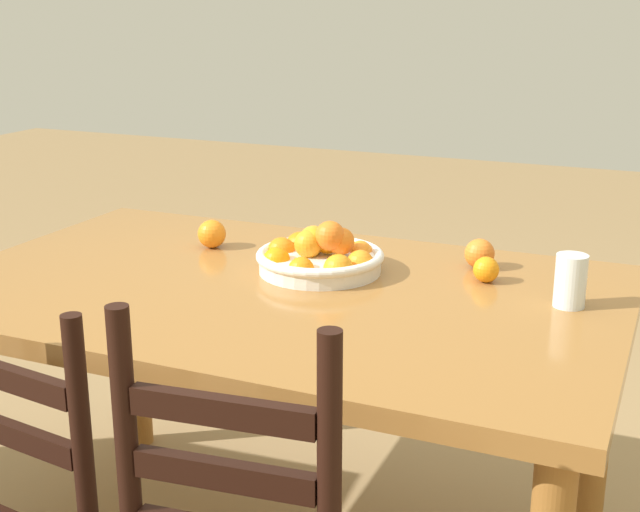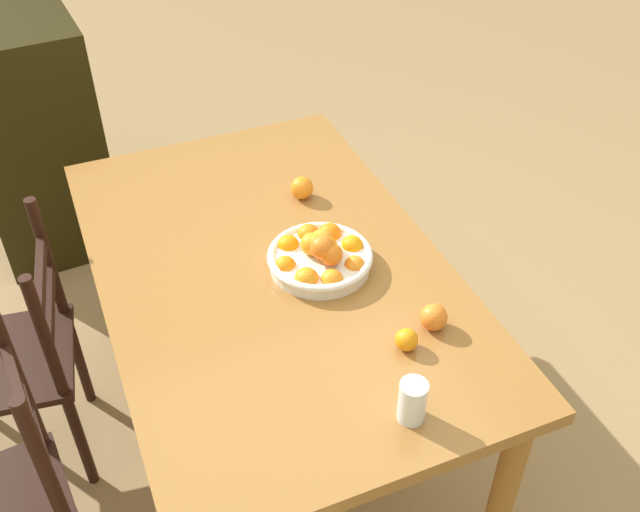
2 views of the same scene
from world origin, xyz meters
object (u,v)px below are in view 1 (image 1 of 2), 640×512
dining_table (276,321)px  orange_loose_1 (212,234)px  orange_loose_2 (480,254)px  orange_loose_0 (486,270)px  drinking_glass (571,281)px  fruit_bowl (320,256)px

dining_table → orange_loose_1: size_ratio=20.94×
orange_loose_2 → dining_table: bearing=38.2°
orange_loose_2 → orange_loose_0: bearing=111.4°
orange_loose_2 → drinking_glass: 0.31m
fruit_bowl → orange_loose_2: bearing=-152.4°
dining_table → drinking_glass: 0.68m
orange_loose_0 → orange_loose_1: (0.74, 0.00, 0.01)m
fruit_bowl → orange_loose_1: fruit_bowl is taller
dining_table → drinking_glass: size_ratio=13.60×
dining_table → orange_loose_2: (-0.40, -0.32, 0.13)m
fruit_bowl → orange_loose_1: bearing=-12.9°
orange_loose_0 → orange_loose_2: orange_loose_2 is taller
orange_loose_0 → orange_loose_1: size_ratio=0.81×
drinking_glass → orange_loose_0: bearing=-24.8°
dining_table → orange_loose_1: (0.30, -0.21, 0.13)m
orange_loose_1 → orange_loose_2: 0.71m
orange_loose_0 → orange_loose_2: size_ratio=0.83×
fruit_bowl → orange_loose_1: (0.35, -0.08, -0.00)m
dining_table → orange_loose_0: size_ratio=25.83×
dining_table → orange_loose_0: 0.51m
fruit_bowl → orange_loose_2: size_ratio=4.22×
orange_loose_2 → drinking_glass: bearing=141.1°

